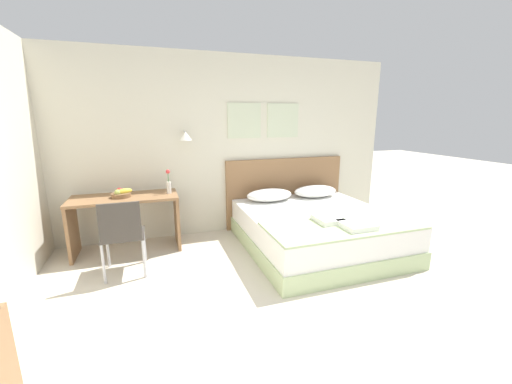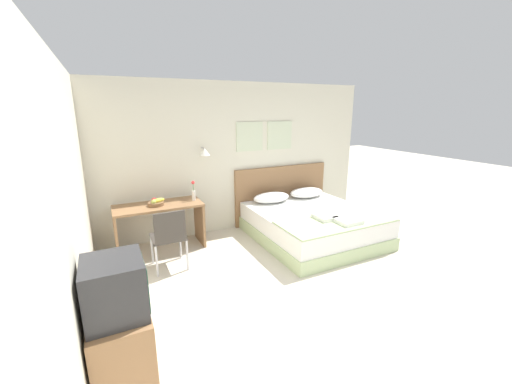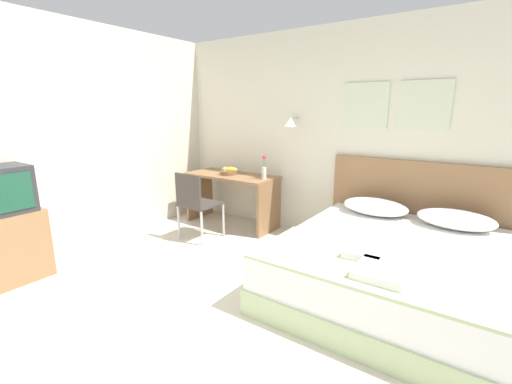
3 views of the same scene
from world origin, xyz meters
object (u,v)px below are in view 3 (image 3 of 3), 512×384
pillow_left (375,207)px  headboard (418,210)px  bed (392,270)px  folded_towel_near_foot (366,251)px  tv_stand (12,246)px  desk_chair (195,201)px  pillow_right (456,219)px  flower_vase (264,169)px  desk (232,189)px  folded_towel_mid_bed (382,272)px  throw_blanket (375,267)px  television (2,190)px  fruit_bowl (229,171)px

pillow_left → headboard: bearing=36.8°
bed → folded_towel_near_foot: (-0.11, -0.45, 0.31)m
tv_stand → folded_towel_near_foot: bearing=24.3°
pillow_left → desk_chair: bearing=-158.9°
pillow_right → flower_vase: size_ratio=2.17×
pillow_left → desk: size_ratio=0.53×
bed → desk_chair: desk_chair is taller
bed → folded_towel_near_foot: size_ratio=6.03×
headboard → folded_towel_mid_bed: (0.09, -1.79, 0.01)m
throw_blanket → folded_towel_near_foot: bearing=127.9°
throw_blanket → flower_vase: bearing=144.8°
headboard → pillow_right: headboard is taller
television → bed: bearing=30.1°
pillow_left → tv_stand: size_ratio=1.01×
headboard → television: television is taller
bed → tv_stand: size_ratio=2.94×
fruit_bowl → tv_stand: 2.66m
folded_towel_mid_bed → folded_towel_near_foot: bearing=124.6°
pillow_right → television: 4.40m
desk_chair → tv_stand: (-0.73, -1.80, -0.18)m
pillow_left → tv_stand: (-2.76, -2.59, -0.25)m
headboard → folded_towel_near_foot: headboard is taller
throw_blanket → desk: desk is taller
headboard → pillow_left: bearing=-143.2°
pillow_left → fruit_bowl: bearing=-178.4°
throw_blanket → television: bearing=-158.7°
folded_towel_near_foot → flower_vase: (-1.75, 1.17, 0.32)m
desk → flower_vase: (0.57, -0.01, 0.35)m
fruit_bowl → desk: bearing=41.9°
bed → desk_chair: 2.44m
throw_blanket → fruit_bowl: bearing=152.2°
throw_blanket → folded_towel_mid_bed: size_ratio=5.22×
folded_towel_mid_bed → desk: desk is taller
headboard → fruit_bowl: size_ratio=7.42×
headboard → desk_chair: headboard is taller
folded_towel_near_foot → flower_vase: size_ratio=1.04×
pillow_right → desk_chair: bearing=-164.4°
desk → tv_stand: (-0.72, -2.55, -0.18)m
headboard → folded_towel_near_foot: size_ratio=5.87×
desk → throw_blanket: bearing=-28.6°
throw_blanket → desk: size_ratio=1.37×
folded_towel_near_foot → tv_stand: (-3.04, -1.37, -0.21)m
folded_towel_mid_bed → tv_stand: bearing=-161.5°
pillow_right → television: (-3.55, -2.59, 0.32)m
folded_towel_mid_bed → throw_blanket: bearing=120.9°
pillow_left → fruit_bowl: fruit_bowl is taller
desk → television: bearing=-105.8°
television → pillow_right: bearing=36.1°
pillow_right → fruit_bowl: size_ratio=2.63×
pillow_right → desk: 2.83m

